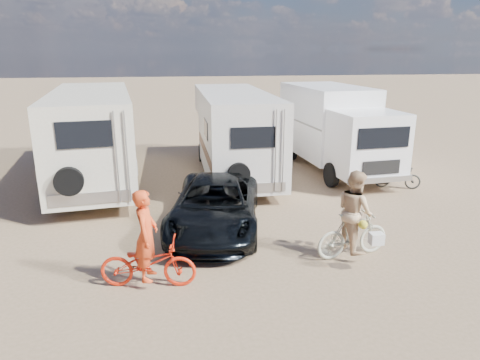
{
  "coord_description": "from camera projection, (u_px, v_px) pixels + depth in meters",
  "views": [
    {
      "loc": [
        -2.11,
        -8.9,
        4.61
      ],
      "look_at": [
        -0.47,
        2.02,
        1.3
      ],
      "focal_mm": 32.83,
      "sensor_mm": 36.0,
      "label": 1
    }
  ],
  "objects": [
    {
      "name": "bike_woman",
      "position": [
        353.0,
        234.0,
        10.02
      ],
      "size": [
        1.86,
        0.83,
        1.08
      ],
      "primitive_type": "imported",
      "rotation": [
        0.0,
        0.0,
        1.76
      ],
      "color": "#B7B99E",
      "rests_on": "ground"
    },
    {
      "name": "dark_suv",
      "position": [
        215.0,
        205.0,
        11.54
      ],
      "size": [
        3.07,
        5.13,
        1.34
      ],
      "primitive_type": "imported",
      "rotation": [
        0.0,
        0.0,
        -0.19
      ],
      "color": "black",
      "rests_on": "ground"
    },
    {
      "name": "box_truck",
      "position": [
        336.0,
        130.0,
        16.94
      ],
      "size": [
        2.99,
        6.8,
        3.21
      ],
      "primitive_type": null,
      "rotation": [
        0.0,
        0.0,
        0.09
      ],
      "color": "white",
      "rests_on": "ground"
    },
    {
      "name": "crate",
      "position": [
        232.0,
        206.0,
        12.85
      ],
      "size": [
        0.65,
        0.65,
        0.39
      ],
      "primitive_type": "cube",
      "rotation": [
        0.0,
        0.0,
        0.42
      ],
      "color": "olive",
      "rests_on": "ground"
    },
    {
      "name": "bike_man",
      "position": [
        148.0,
        263.0,
        8.76
      ],
      "size": [
        1.99,
        0.94,
        1.01
      ],
      "primitive_type": "imported",
      "rotation": [
        0.0,
        0.0,
        1.42
      ],
      "color": "red",
      "rests_on": "ground"
    },
    {
      "name": "cooler",
      "position": [
        182.0,
        226.0,
        11.37
      ],
      "size": [
        0.51,
        0.39,
        0.39
      ],
      "primitive_type": "cube",
      "rotation": [
        0.0,
        0.0,
        -0.08
      ],
      "color": "#244293",
      "rests_on": "ground"
    },
    {
      "name": "rv_main",
      "position": [
        234.0,
        134.0,
        16.3
      ],
      "size": [
        2.44,
        7.55,
        3.11
      ],
      "primitive_type": null,
      "rotation": [
        0.0,
        0.0,
        0.01
      ],
      "color": "white",
      "rests_on": "ground"
    },
    {
      "name": "rider_woman",
      "position": [
        354.0,
        218.0,
        9.91
      ],
      "size": [
        0.86,
        1.03,
        1.87
      ],
      "primitive_type": "imported",
      "rotation": [
        0.0,
        0.0,
        1.76
      ],
      "color": "tan",
      "rests_on": "ground"
    },
    {
      "name": "rv_left",
      "position": [
        94.0,
        138.0,
        15.32
      ],
      "size": [
        3.52,
        8.4,
        3.22
      ],
      "primitive_type": null,
      "rotation": [
        0.0,
        0.0,
        0.12
      ],
      "color": "silver",
      "rests_on": "ground"
    },
    {
      "name": "rider_man",
      "position": [
        147.0,
        244.0,
        8.64
      ],
      "size": [
        0.54,
        0.73,
        1.86
      ],
      "primitive_type": "imported",
      "rotation": [
        0.0,
        0.0,
        1.42
      ],
      "color": "#E6461B",
      "rests_on": "ground"
    },
    {
      "name": "ground",
      "position": [
        273.0,
        258.0,
        10.06
      ],
      "size": [
        140.0,
        140.0,
        0.0
      ],
      "primitive_type": "plane",
      "color": "#947758",
      "rests_on": "ground"
    },
    {
      "name": "bike_parked",
      "position": [
        397.0,
        177.0,
        15.03
      ],
      "size": [
        1.61,
        1.04,
        0.8
      ],
      "primitive_type": "imported",
      "rotation": [
        0.0,
        0.0,
        1.21
      ],
      "color": "#242623",
      "rests_on": "ground"
    }
  ]
}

